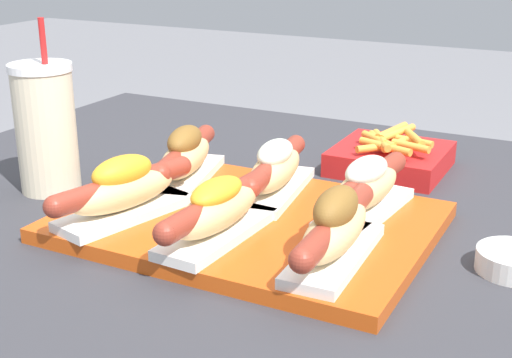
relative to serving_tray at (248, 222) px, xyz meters
The scene contains 9 objects.
serving_tray is the anchor object (origin of this frame).
hot_dog_0 0.15m from the serving_tray, 150.39° to the right, with size 0.10×0.21×0.08m.
hot_dog_1 0.09m from the serving_tray, 89.53° to the right, with size 0.07×0.21×0.07m.
hot_dog_2 0.16m from the serving_tray, 26.08° to the right, with size 0.07×0.21×0.08m.
hot_dog_3 0.16m from the serving_tray, 152.33° to the left, with size 0.10×0.21×0.08m.
hot_dog_4 0.09m from the serving_tray, 92.33° to the left, with size 0.08×0.21×0.07m.
hot_dog_5 0.15m from the serving_tray, 28.58° to the left, with size 0.08×0.21×0.07m.
drink_cup 0.32m from the serving_tray, behind, with size 0.08×0.08×0.24m.
fries_basket 0.31m from the serving_tray, 73.72° to the left, with size 0.16×0.16×0.06m.
Camera 1 is at (0.41, -0.79, 1.07)m, focal length 50.00 mm.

